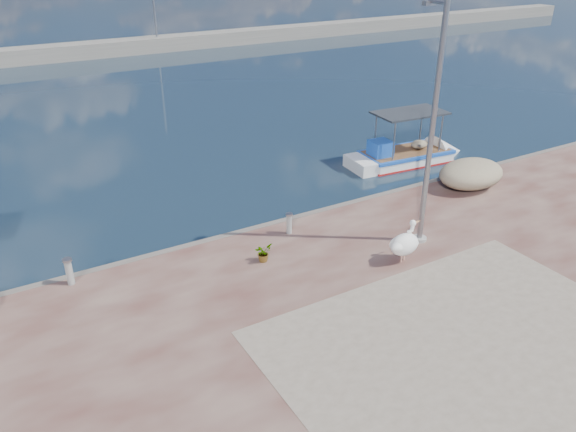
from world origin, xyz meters
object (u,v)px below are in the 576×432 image
Objects in this scene: boat_right at (404,158)px; pelican at (405,244)px; bollard_near at (289,223)px; lamp_post at (431,138)px.

boat_right reaches higher than pelican.
lamp_post is at bearing -36.46° from bollard_near.
bollard_near is at bearing -149.36° from boat_right.
boat_right is 0.81× the size of lamp_post.
bollard_near is at bearing 143.54° from lamp_post.
boat_right is 4.46× the size of pelican.
pelican is 3.10m from lamp_post.
boat_right is 8.22× the size of bollard_near.
bollard_near is (-3.25, 2.40, -2.92)m from lamp_post.
boat_right is 8.82m from lamp_post.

